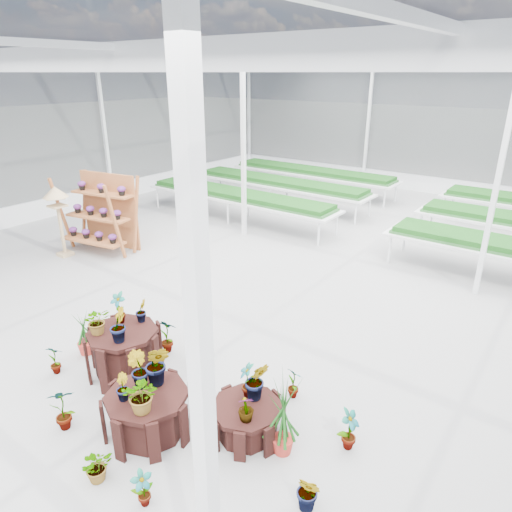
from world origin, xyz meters
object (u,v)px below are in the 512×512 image
Objects in this scene: plinth_low at (247,419)px; bird_table at (60,222)px; plinth_tall at (125,352)px; shelf_rack at (99,214)px; plinth_mid at (148,412)px.

plinth_low is 7.54m from bird_table.
plinth_tall is 2.21m from plinth_low.
shelf_rack is at bearing 147.47° from plinth_tall.
plinth_low is (1.00, 0.70, -0.08)m from plinth_mid.
bird_table reaches higher than plinth_low.
plinth_low is at bearing -33.59° from shelf_rack.
plinth_tall reaches higher than plinth_mid.
plinth_low is 0.48× the size of shelf_rack.
bird_table is (-5.03, 2.14, 0.51)m from plinth_tall.
shelf_rack reaches higher than plinth_tall.
bird_table is at bearing 156.25° from plinth_mid.
plinth_tall is 1.15× the size of plinth_low.
plinth_tall is 0.56× the size of shelf_rack.
plinth_low is at bearing -28.75° from bird_table.
plinth_mid is at bearing -36.74° from bird_table.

